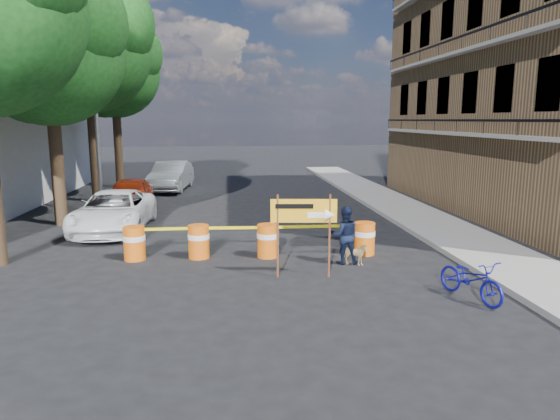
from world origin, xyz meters
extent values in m
plane|color=black|center=(0.00, 0.00, 0.00)|extent=(120.00, 120.00, 0.00)
cube|color=gray|center=(6.20, 6.00, 0.07)|extent=(2.40, 40.00, 0.15)
cube|color=olive|center=(12.00, 8.00, 6.00)|extent=(8.00, 16.00, 12.00)
cylinder|color=#332316|center=(-6.80, 7.00, 2.38)|extent=(0.44, 0.44, 4.76)
sphere|color=#154213|center=(-6.80, 7.00, 5.95)|extent=(5.00, 5.00, 5.00)
sphere|color=#154213|center=(-5.92, 6.50, 6.80)|extent=(3.75, 3.75, 3.75)
sphere|color=#154213|center=(-7.55, 7.62, 5.27)|extent=(3.50, 3.50, 3.50)
cylinder|color=#332316|center=(-6.80, 12.00, 2.66)|extent=(0.44, 0.44, 5.32)
sphere|color=#154213|center=(-6.80, 12.00, 6.65)|extent=(5.40, 5.40, 5.40)
sphere|color=#154213|center=(-5.85, 11.46, 7.60)|extent=(4.05, 4.05, 4.05)
sphere|color=#154213|center=(-7.61, 12.68, 5.89)|extent=(3.78, 3.78, 3.78)
cylinder|color=#332316|center=(-6.80, 17.00, 2.46)|extent=(0.44, 0.44, 4.93)
sphere|color=#154213|center=(-6.80, 17.00, 6.16)|extent=(4.80, 4.80, 4.80)
sphere|color=#154213|center=(-5.96, 16.52, 7.04)|extent=(3.60, 3.60, 3.60)
sphere|color=#154213|center=(-7.52, 17.60, 5.46)|extent=(3.36, 3.36, 3.36)
cylinder|color=gray|center=(-6.00, 9.50, 4.00)|extent=(0.16, 0.16, 8.00)
cylinder|color=gray|center=(-5.50, 9.50, 7.90)|extent=(1.00, 0.12, 0.12)
cube|color=silver|center=(-5.00, 9.50, 7.85)|extent=(0.35, 0.18, 0.12)
cylinder|color=#DB640C|center=(-3.40, 2.11, 0.45)|extent=(0.56, 0.56, 0.90)
cylinder|color=white|center=(-3.40, 2.11, 0.60)|extent=(0.58, 0.58, 0.14)
cylinder|color=#DB640C|center=(-1.71, 2.12, 0.45)|extent=(0.56, 0.56, 0.90)
cylinder|color=white|center=(-1.71, 2.12, 0.60)|extent=(0.58, 0.58, 0.14)
cylinder|color=#DB640C|center=(0.14, 2.02, 0.45)|extent=(0.56, 0.56, 0.90)
cylinder|color=white|center=(0.14, 2.02, 0.60)|extent=(0.58, 0.58, 0.14)
cylinder|color=#DB640C|center=(2.82, 2.00, 0.45)|extent=(0.56, 0.56, 0.90)
cylinder|color=white|center=(2.82, 2.00, 0.60)|extent=(0.58, 0.58, 0.14)
cylinder|color=#592D19|center=(0.23, 0.24, 0.99)|extent=(0.05, 0.05, 1.98)
cylinder|color=#592D19|center=(1.44, 0.12, 0.99)|extent=(0.05, 0.05, 1.98)
cube|color=orange|center=(0.84, 0.18, 1.60)|extent=(1.54, 0.18, 0.55)
cube|color=white|center=(1.14, 0.13, 1.50)|extent=(0.44, 0.05, 0.13)
cone|color=white|center=(1.44, 0.10, 1.50)|extent=(0.27, 0.31, 0.29)
cube|color=black|center=(0.62, 0.18, 1.71)|extent=(0.88, 0.09, 0.11)
imported|color=black|center=(2.06, 1.20, 0.75)|extent=(0.78, 0.63, 1.50)
imported|color=#121497|center=(4.06, -1.65, 0.84)|extent=(0.85, 1.03, 1.68)
imported|color=tan|center=(2.27, 1.00, 0.29)|extent=(0.76, 0.56, 0.58)
imported|color=white|center=(-4.71, 5.79, 0.66)|extent=(2.27, 4.80, 1.33)
imported|color=maroon|center=(-4.80, 9.14, 0.70)|extent=(1.86, 4.17, 1.39)
imported|color=#A9AAB0|center=(-3.85, 15.50, 0.76)|extent=(2.10, 4.78, 1.53)
camera|label=1|loc=(-0.90, -11.05, 3.68)|focal=32.00mm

